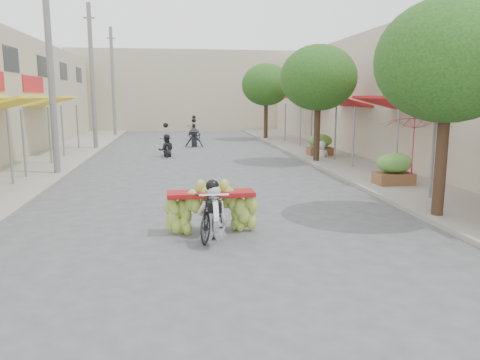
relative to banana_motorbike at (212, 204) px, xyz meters
name	(u,v)px	position (x,y,z in m)	size (l,w,h in m)	color
ground	(243,302)	(0.18, -3.38, -0.71)	(120.00, 120.00, 0.00)	#535458
sidewalk_left	(36,164)	(-6.82, 11.62, -0.65)	(4.00, 60.00, 0.12)	gray
sidewalk_right	(342,158)	(7.18, 11.62, -0.65)	(4.00, 60.00, 0.12)	gray
shophouse_row_right	(456,96)	(12.17, 10.62, 2.29)	(9.77, 40.00, 6.00)	#BEB39D
far_building	(184,91)	(0.18, 34.62, 2.79)	(20.00, 6.00, 7.00)	#B5AD8F
utility_pole_mid	(50,68)	(-5.22, 8.62, 3.32)	(0.60, 0.24, 8.00)	slate
utility_pole_far	(92,78)	(-5.22, 17.62, 3.32)	(0.60, 0.24, 8.00)	slate
utility_pole_back	(113,82)	(-5.22, 26.62, 3.32)	(0.60, 0.24, 8.00)	slate
street_tree_near	(448,61)	(5.58, 0.62, 3.07)	(3.40, 3.40, 5.25)	#3A2719
street_tree_mid	(318,78)	(5.58, 10.62, 3.07)	(3.40, 3.40, 5.25)	#3A2719
street_tree_far	(266,85)	(5.58, 22.62, 3.07)	(3.40, 3.40, 5.25)	#3A2719
produce_crate_mid	(394,166)	(6.38, 4.62, 0.00)	(1.20, 0.88, 1.16)	brown
produce_crate_far	(320,143)	(6.38, 12.62, 0.00)	(1.20, 0.88, 1.16)	brown
banana_motorbike	(212,204)	(0.00, 0.00, 0.00)	(2.20, 1.93, 2.15)	black
market_umbrella	(416,114)	(6.08, 2.88, 1.77)	(2.13, 2.13, 1.75)	#A31530
pedestrian	(322,141)	(6.24, 11.89, 0.18)	(0.76, 0.46, 1.53)	silver
bg_motorbike_a	(166,142)	(-1.20, 13.96, 0.03)	(0.82, 1.64, 1.95)	black
bg_motorbike_b	(194,132)	(0.39, 18.41, 0.16)	(1.16, 1.61, 1.95)	black
bg_motorbike_c	(194,129)	(0.59, 23.30, 0.06)	(1.23, 1.91, 1.95)	black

